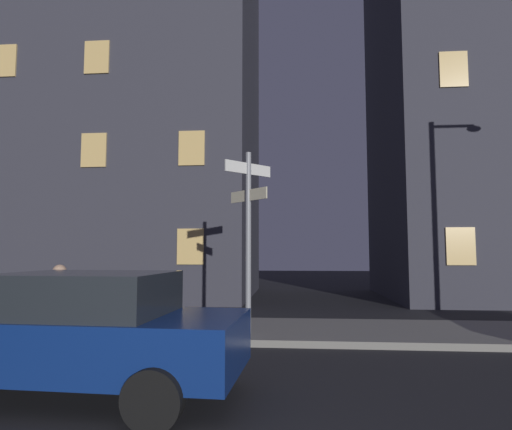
{
  "coord_description": "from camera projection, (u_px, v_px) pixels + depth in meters",
  "views": [
    {
      "loc": [
        1.16,
        -2.49,
        1.82
      ],
      "look_at": [
        0.37,
        6.81,
        2.61
      ],
      "focal_mm": 30.41,
      "sensor_mm": 36.0,
      "label": 1
    }
  ],
  "objects": [
    {
      "name": "building_left_block",
      "position": [
        97.0,
        70.0,
        19.27
      ],
      "size": [
        13.87,
        7.34,
        19.79
      ],
      "color": "#383842",
      "rests_on": "ground_plane"
    },
    {
      "name": "cyclist",
      "position": [
        61.0,
        317.0,
        7.12
      ],
      "size": [
        1.82,
        0.36,
        1.61
      ],
      "color": "black",
      "rests_on": "ground_plane"
    },
    {
      "name": "signpost",
      "position": [
        248.0,
        227.0,
        9.13
      ],
      "size": [
        0.89,
        0.89,
        3.8
      ],
      "color": "gray",
      "rests_on": "sidewalk_kerb"
    },
    {
      "name": "sidewalk_kerb",
      "position": [
        241.0,
        330.0,
        9.69
      ],
      "size": [
        40.0,
        2.81,
        0.14
      ],
      "primitive_type": "cube",
      "color": "gray",
      "rests_on": "ground_plane"
    },
    {
      "name": "car_far_oncoming",
      "position": [
        74.0,
        331.0,
        5.5
      ],
      "size": [
        4.54,
        2.15,
        1.55
      ],
      "color": "navy",
      "rests_on": "ground_plane"
    }
  ]
}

